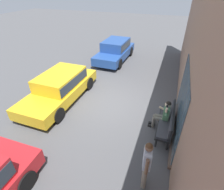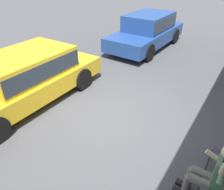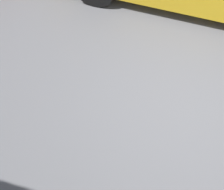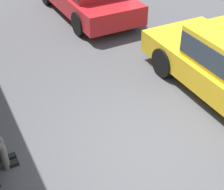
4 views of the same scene
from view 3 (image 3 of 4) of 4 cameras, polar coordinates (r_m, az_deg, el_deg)
name	(u,v)px [view 3 (image 3 of 4)]	position (r m, az deg, el deg)	size (l,w,h in m)	color
ground_plane	(191,101)	(5.38, 12.93, -0.98)	(60.00, 60.00, 0.00)	#4C4C4F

